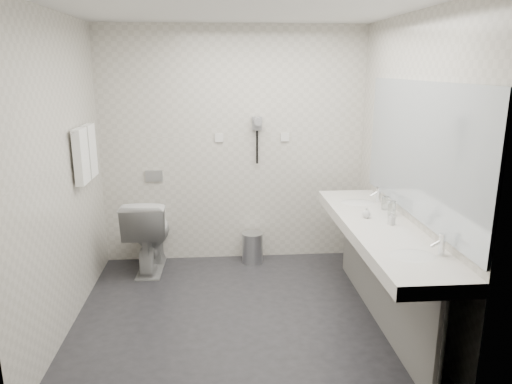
{
  "coord_description": "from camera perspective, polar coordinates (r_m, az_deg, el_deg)",
  "views": [
    {
      "loc": [
        -0.16,
        -3.74,
        2.08
      ],
      "look_at": [
        0.15,
        0.15,
        1.05
      ],
      "focal_mm": 33.53,
      "sensor_mm": 36.0,
      "label": 1
    }
  ],
  "objects": [
    {
      "name": "floor",
      "position": [
        4.29,
        -1.9,
        -14.27
      ],
      "size": [
        2.8,
        2.8,
        0.0
      ],
      "primitive_type": "plane",
      "color": "#232227",
      "rests_on": "ground"
    },
    {
      "name": "ceiling",
      "position": [
        3.77,
        -2.24,
        21.16
      ],
      "size": [
        2.8,
        2.8,
        0.0
      ],
      "primitive_type": "plane",
      "rotation": [
        3.14,
        0.0,
        0.0
      ],
      "color": "silver",
      "rests_on": "wall_back"
    },
    {
      "name": "wall_back",
      "position": [
        5.11,
        -2.71,
        5.41
      ],
      "size": [
        2.8,
        0.0,
        2.8
      ],
      "primitive_type": "plane",
      "rotation": [
        1.57,
        0.0,
        0.0
      ],
      "color": "beige",
      "rests_on": "floor"
    },
    {
      "name": "wall_front",
      "position": [
        2.59,
        -0.76,
        -3.93
      ],
      "size": [
        2.8,
        0.0,
        2.8
      ],
      "primitive_type": "plane",
      "rotation": [
        -1.57,
        0.0,
        0.0
      ],
      "color": "beige",
      "rests_on": "floor"
    },
    {
      "name": "wall_left",
      "position": [
        4.03,
        -22.37,
        1.76
      ],
      "size": [
        0.0,
        2.6,
        2.6
      ],
      "primitive_type": "plane",
      "rotation": [
        1.57,
        0.0,
        1.57
      ],
      "color": "beige",
      "rests_on": "floor"
    },
    {
      "name": "wall_right",
      "position": [
        4.14,
        17.7,
        2.5
      ],
      "size": [
        0.0,
        2.6,
        2.6
      ],
      "primitive_type": "plane",
      "rotation": [
        1.57,
        0.0,
        -1.57
      ],
      "color": "beige",
      "rests_on": "floor"
    },
    {
      "name": "vanity_counter",
      "position": [
        3.98,
        14.59,
        -4.48
      ],
      "size": [
        0.55,
        2.2,
        0.1
      ],
      "primitive_type": "cube",
      "color": "silver",
      "rests_on": "floor"
    },
    {
      "name": "vanity_panel",
      "position": [
        4.15,
        14.54,
        -10.02
      ],
      "size": [
        0.03,
        2.15,
        0.75
      ],
      "primitive_type": "cube",
      "color": "gray",
      "rests_on": "floor"
    },
    {
      "name": "vanity_post_near",
      "position": [
        3.31,
        21.08,
        -17.29
      ],
      "size": [
        0.06,
        0.06,
        0.75
      ],
      "primitive_type": "cylinder",
      "color": "silver",
      "rests_on": "floor"
    },
    {
      "name": "vanity_post_far",
      "position": [
        5.07,
        11.09,
        -5.17
      ],
      "size": [
        0.06,
        0.06,
        0.75
      ],
      "primitive_type": "cylinder",
      "color": "silver",
      "rests_on": "floor"
    },
    {
      "name": "mirror",
      "position": [
        3.92,
        18.81,
        4.73
      ],
      "size": [
        0.02,
        2.2,
        1.05
      ],
      "primitive_type": "cube",
      "color": "#B2BCC6",
      "rests_on": "wall_right"
    },
    {
      "name": "basin_near",
      "position": [
        3.4,
        18.16,
        -7.46
      ],
      "size": [
        0.4,
        0.31,
        0.05
      ],
      "primitive_type": "ellipsoid",
      "color": "silver",
      "rests_on": "vanity_counter"
    },
    {
      "name": "basin_far",
      "position": [
        4.56,
        12.0,
        -1.41
      ],
      "size": [
        0.4,
        0.31,
        0.05
      ],
      "primitive_type": "ellipsoid",
      "color": "silver",
      "rests_on": "vanity_counter"
    },
    {
      "name": "faucet_near",
      "position": [
        3.45,
        21.29,
        -5.84
      ],
      "size": [
        0.04,
        0.04,
        0.15
      ],
      "primitive_type": "cylinder",
      "color": "silver",
      "rests_on": "vanity_counter"
    },
    {
      "name": "faucet_far",
      "position": [
        4.6,
        14.4,
        -0.26
      ],
      "size": [
        0.04,
        0.04,
        0.15
      ],
      "primitive_type": "cylinder",
      "color": "silver",
      "rests_on": "vanity_counter"
    },
    {
      "name": "soap_bottle_a",
      "position": [
        3.97,
        15.87,
        -3.07
      ],
      "size": [
        0.06,
        0.06,
        0.1
      ],
      "primitive_type": "imported",
      "rotation": [
        0.0,
        0.0,
        0.4
      ],
      "color": "white",
      "rests_on": "vanity_counter"
    },
    {
      "name": "soap_bottle_b",
      "position": [
        4.1,
        13.04,
        -2.4
      ],
      "size": [
        0.1,
        0.1,
        0.09
      ],
      "primitive_type": "imported",
      "rotation": [
        0.0,
        0.0,
        -0.47
      ],
      "color": "white",
      "rests_on": "vanity_counter"
    },
    {
      "name": "glass_left",
      "position": [
        4.23,
        15.91,
        -1.87
      ],
      "size": [
        0.07,
        0.07,
        0.12
      ],
      "primitive_type": "cylinder",
      "rotation": [
        0.0,
        0.0,
        -0.07
      ],
      "color": "silver",
      "rests_on": "vanity_counter"
    },
    {
      "name": "glass_right",
      "position": [
        4.38,
        15.18,
        -1.28
      ],
      "size": [
        0.08,
        0.08,
        0.12
      ],
      "primitive_type": "cylinder",
      "rotation": [
        0.0,
        0.0,
        -0.35
      ],
      "color": "silver",
      "rests_on": "vanity_counter"
    },
    {
      "name": "toilet",
      "position": [
        5.12,
        -12.68,
        -4.83
      ],
      "size": [
        0.46,
        0.79,
        0.79
      ],
      "primitive_type": "imported",
      "rotation": [
        0.0,
        0.0,
        3.12
      ],
      "color": "silver",
      "rests_on": "floor"
    },
    {
      "name": "flush_plate",
      "position": [
        5.2,
        -12.07,
        1.88
      ],
      "size": [
        0.18,
        0.02,
        0.12
      ],
      "primitive_type": "cube",
      "color": "#B2B5BA",
      "rests_on": "wall_back"
    },
    {
      "name": "pedal_bin",
      "position": [
        5.24,
        -0.43,
        -6.72
      ],
      "size": [
        0.25,
        0.25,
        0.32
      ],
      "primitive_type": "cylinder",
      "rotation": [
        0.0,
        0.0,
        -0.12
      ],
      "color": "#B2B5BA",
      "rests_on": "floor"
    },
    {
      "name": "bin_lid",
      "position": [
        5.19,
        -0.44,
        -5.01
      ],
      "size": [
        0.23,
        0.23,
        0.02
      ],
      "primitive_type": "cylinder",
      "color": "#B2B5BA",
      "rests_on": "pedal_bin"
    },
    {
      "name": "towel_rail",
      "position": [
        4.49,
        -20.06,
        7.1
      ],
      "size": [
        0.02,
        0.62,
        0.02
      ],
      "primitive_type": "cylinder",
      "rotation": [
        1.57,
        0.0,
        0.0
      ],
      "color": "silver",
      "rests_on": "wall_left"
    },
    {
      "name": "towel_near",
      "position": [
        4.38,
        -20.15,
        4.01
      ],
      "size": [
        0.07,
        0.24,
        0.48
      ],
      "primitive_type": "cube",
      "color": "white",
      "rests_on": "towel_rail"
    },
    {
      "name": "towel_far",
      "position": [
        4.65,
        -19.26,
        4.66
      ],
      "size": [
        0.07,
        0.24,
        0.48
      ],
      "primitive_type": "cube",
      "color": "white",
      "rests_on": "towel_rail"
    },
    {
      "name": "dryer_cradle",
      "position": [
        5.06,
        0.12,
        8.19
      ],
      "size": [
        0.1,
        0.04,
        0.14
      ],
      "primitive_type": "cube",
      "color": "gray",
      "rests_on": "wall_back"
    },
    {
      "name": "dryer_barrel",
      "position": [
        4.99,
        0.19,
        8.44
      ],
      "size": [
        0.08,
        0.14,
        0.08
      ],
      "primitive_type": "cylinder",
      "rotation": [
        1.57,
        0.0,
        0.0
      ],
      "color": "gray",
      "rests_on": "dryer_cradle"
    },
    {
      "name": "dryer_cord",
      "position": [
        5.08,
        0.13,
        5.37
      ],
      "size": [
        0.02,
        0.02,
        0.35
      ],
      "primitive_type": "cylinder",
      "color": "black",
      "rests_on": "dryer_cradle"
    },
    {
      "name": "switch_plate_a",
      "position": [
        5.09,
        -4.42,
        6.47
      ],
      "size": [
        0.09,
        0.02,
        0.09
      ],
      "primitive_type": "cube",
      "color": "silver",
      "rests_on": "wall_back"
    },
    {
      "name": "switch_plate_b",
      "position": [
        5.13,
        3.46,
        6.56
      ],
      "size": [
        0.09,
        0.02,
        0.09
      ],
      "primitive_type": "cube",
      "color": "silver",
      "rests_on": "wall_back"
    }
  ]
}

